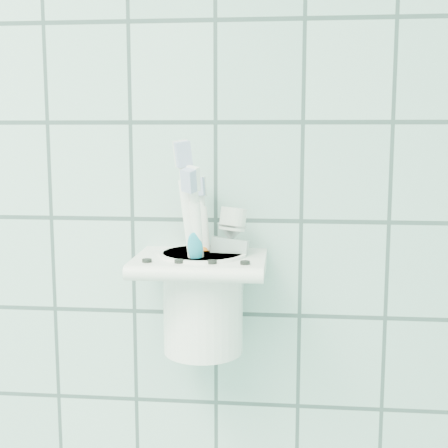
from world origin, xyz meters
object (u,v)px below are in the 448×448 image
Objects in this scene: toothbrush_blue at (212,261)px; toothbrush_orange at (204,250)px; cup at (203,298)px; toothbrush_pink at (206,246)px; holder_bracket at (201,264)px; toothpaste_tube at (218,268)px.

toothbrush_orange is at bearing 151.21° from toothbrush_blue.
cup is 0.49× the size of toothbrush_pink.
toothbrush_blue is (0.01, 0.00, 0.00)m from holder_bracket.
holder_bracket is 1.25× the size of cup.
toothbrush_pink is at bearing -96.44° from toothbrush_blue.
toothbrush_orange reaches higher than toothbrush_blue.
toothbrush_pink is (0.01, -0.01, 0.02)m from holder_bracket.
toothbrush_blue is at bearing 52.20° from toothbrush_pink.
toothbrush_pink is (0.01, -0.02, 0.06)m from cup.
toothbrush_orange is (0.00, 0.01, 0.01)m from holder_bracket.
toothbrush_pink reaches higher than holder_bracket.
toothbrush_orange reaches higher than cup.
toothpaste_tube is (0.02, -0.00, -0.00)m from holder_bracket.
toothbrush_orange reaches higher than toothpaste_tube.
toothbrush_blue is 0.90× the size of toothbrush_orange.
cup is 0.05m from toothbrush_orange.
toothbrush_blue is at bearing 141.97° from toothpaste_tube.
toothbrush_orange is at bearing 89.83° from cup.
cup is 0.04m from toothbrush_blue.
holder_bracket is 0.01m from toothbrush_blue.
toothbrush_blue reaches higher than holder_bracket.
toothbrush_orange is at bearing 79.64° from toothbrush_pink.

